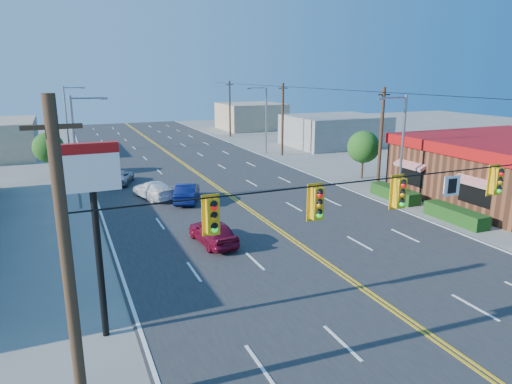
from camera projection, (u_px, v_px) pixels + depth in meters
name	position (u px, v px, depth m)	size (l,w,h in m)	color
ground	(413.00, 325.00, 17.64)	(160.00, 160.00, 0.00)	gray
road	(233.00, 198.00, 35.42)	(20.00, 120.00, 0.06)	#2D2D30
signal_span	(422.00, 205.00, 16.37)	(24.32, 0.34, 9.00)	#47301E
kfc	(509.00, 168.00, 35.31)	(16.30, 12.40, 4.70)	brown
pizza_hut_sign	(94.00, 201.00, 15.70)	(1.90, 0.30, 6.85)	black
streetlight_se	(400.00, 144.00, 33.07)	(2.55, 0.25, 8.00)	gray
streetlight_ne	(265.00, 116.00, 54.41)	(2.55, 0.25, 8.00)	gray
streetlight_sw	(78.00, 146.00, 31.95)	(2.55, 0.25, 8.00)	gray
streetlight_nw	(68.00, 115.00, 55.07)	(2.55, 0.25, 8.00)	gray
utility_pole_near	(381.00, 140.00, 37.24)	(0.28, 0.28, 8.40)	#47301E
utility_pole_mid	(283.00, 120.00, 53.25)	(0.28, 0.28, 8.40)	#47301E
utility_pole_far	(230.00, 109.00, 69.26)	(0.28, 0.28, 8.40)	#47301E
tree_kfc_rear	(363.00, 147.00, 41.62)	(2.94, 2.94, 4.41)	#47301E
tree_west	(48.00, 147.00, 42.21)	(2.80, 2.80, 4.20)	#47301E
bld_east_mid	(335.00, 131.00, 61.10)	(12.00, 10.00, 4.00)	gray
bld_east_far	(251.00, 116.00, 79.47)	(10.00, 10.00, 4.40)	tan
car_magenta	(213.00, 233.00, 25.78)	(1.67, 4.16, 1.42)	maroon
car_blue	(187.00, 193.00, 34.31)	(1.51, 4.32, 1.42)	#0D164F
car_white	(154.00, 190.00, 35.30)	(1.87, 4.60, 1.34)	white
car_silver	(120.00, 178.00, 39.99)	(1.91, 4.15, 1.15)	#A8A8AD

